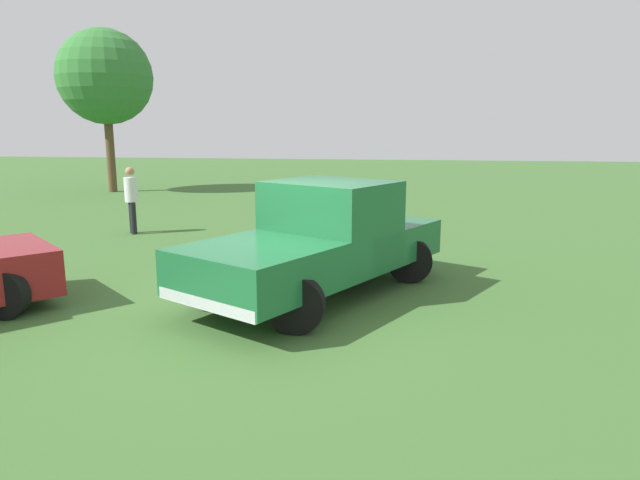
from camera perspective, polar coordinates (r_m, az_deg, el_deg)
name	(u,v)px	position (r m, az deg, el deg)	size (l,w,h in m)	color
ground_plane	(270,309)	(8.40, -5.14, -6.98)	(80.00, 80.00, 0.00)	#3D662D
pickup_truck	(325,237)	(8.91, 0.49, 0.32)	(3.93, 5.13, 1.80)	black
person_bystander	(131,196)	(14.86, -18.64, 4.22)	(0.45, 0.45, 1.68)	black
tree_far_center	(105,77)	(25.09, -21.03, 15.19)	(3.79, 3.79, 6.55)	brown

